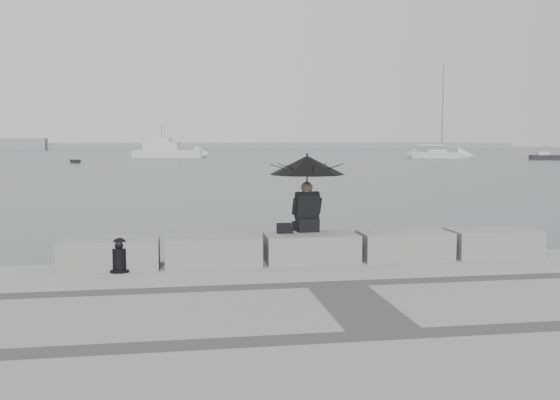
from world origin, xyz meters
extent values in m
plane|color=#414446|center=(0.00, 0.00, 0.00)|extent=(360.00, 360.00, 0.00)
cube|color=gray|center=(-3.40, -0.45, 0.75)|extent=(1.60, 0.80, 0.50)
cube|color=gray|center=(-1.70, -0.45, 0.75)|extent=(1.60, 0.80, 0.50)
cube|color=gray|center=(0.00, -0.45, 0.75)|extent=(1.60, 0.80, 0.50)
cube|color=gray|center=(1.70, -0.45, 0.75)|extent=(1.60, 0.80, 0.50)
cube|color=gray|center=(3.40, -0.45, 0.75)|extent=(1.60, 0.80, 0.50)
sphere|color=#726056|center=(-0.01, -0.11, 1.78)|extent=(0.21, 0.21, 0.21)
cylinder|color=black|center=(-0.01, -0.12, 1.85)|extent=(0.02, 0.02, 1.00)
cone|color=black|center=(-0.01, -0.12, 2.18)|extent=(1.36, 1.36, 0.34)
sphere|color=black|center=(-0.01, -0.12, 2.37)|extent=(0.04, 0.04, 0.04)
cube|color=black|center=(-0.44, -0.29, 1.09)|extent=(0.27, 0.15, 0.17)
cylinder|color=black|center=(-3.21, -0.76, 0.53)|extent=(0.36, 0.36, 0.06)
cylinder|color=black|center=(-3.21, -0.76, 0.70)|extent=(0.29, 0.29, 0.40)
sphere|color=black|center=(-3.21, -0.76, 0.95)|extent=(0.23, 0.23, 0.23)
cube|color=gray|center=(0.00, 155.00, 0.80)|extent=(180.00, 6.00, 1.60)
cube|color=#BABABC|center=(32.75, 70.04, 0.35)|extent=(6.92, 5.57, 0.90)
cube|color=#BABABC|center=(32.75, 70.04, 0.95)|extent=(2.83, 2.59, 0.50)
cylinder|color=gray|center=(32.75, 70.04, 6.80)|extent=(0.16, 0.16, 12.00)
cylinder|color=gray|center=(32.75, 70.04, 1.60)|extent=(3.23, 2.07, 0.10)
cube|color=#BABABC|center=(-3.77, 78.72, 0.50)|extent=(10.30, 5.44, 1.20)
cube|color=#BABABC|center=(-3.77, 78.72, 1.60)|extent=(5.37, 3.49, 1.20)
cube|color=#BABABC|center=(-3.77, 78.72, 2.50)|extent=(2.83, 2.22, 0.60)
cylinder|color=gray|center=(-3.77, 78.72, 3.60)|extent=(0.08, 0.08, 1.60)
cube|color=black|center=(44.19, 62.15, 0.25)|extent=(4.76, 2.98, 0.70)
cube|color=#BABABC|center=(44.19, 62.15, 0.75)|extent=(1.67, 1.57, 0.50)
imported|color=gray|center=(-13.67, 60.72, 0.25)|extent=(3.17, 2.01, 0.50)
camera|label=1|loc=(-2.23, -10.94, 2.64)|focal=40.00mm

